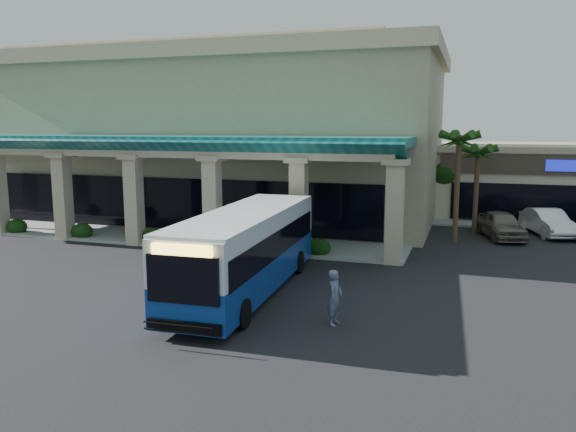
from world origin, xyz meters
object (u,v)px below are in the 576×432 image
at_px(transit_bus, 246,252).
at_px(pedestrian, 335,297).
at_px(car_silver, 501,225).
at_px(car_white, 548,222).

bearing_deg(transit_bus, pedestrian, -33.16).
relative_size(transit_bus, car_silver, 2.47).
height_order(transit_bus, car_white, transit_bus).
distance_m(pedestrian, car_white, 19.83).
xyz_separation_m(transit_bus, car_silver, (9.54, 13.98, -0.79)).
height_order(transit_bus, car_silver, transit_bus).
bearing_deg(transit_bus, car_white, 49.83).
xyz_separation_m(car_silver, car_white, (2.57, 1.77, -0.01)).
bearing_deg(pedestrian, transit_bus, 67.50).
relative_size(car_silver, car_white, 0.98).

